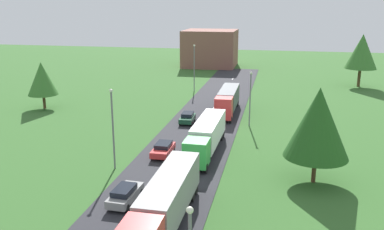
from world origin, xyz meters
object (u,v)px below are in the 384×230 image
at_px(car_third, 163,149).
at_px(lamppost_second, 113,125).
at_px(truck_lead, 166,202).
at_px(lamppost_third, 250,96).
at_px(car_second, 125,194).
at_px(tree_oak, 318,123).
at_px(truck_second, 206,135).
at_px(truck_third, 228,100).
at_px(distant_building, 210,48).
at_px(car_fourth, 187,118).
at_px(tree_pine, 362,52).
at_px(lamppost_fourth, 194,66).
at_px(tree_birch, 42,79).

distance_m(car_third, lamppost_second, 7.11).
relative_size(truck_lead, lamppost_third, 1.82).
distance_m(truck_lead, car_second, 5.66).
relative_size(car_third, tree_oak, 0.46).
relative_size(truck_second, car_second, 2.94).
bearing_deg(truck_lead, tree_oak, 43.72).
distance_m(truck_lead, lamppost_third, 28.93).
distance_m(truck_third, distant_building, 49.49).
xyz_separation_m(car_third, car_fourth, (-0.17, 13.39, -0.00)).
xyz_separation_m(truck_second, car_second, (-4.62, -13.86, -1.22)).
relative_size(truck_third, car_fourth, 3.10).
height_order(truck_second, tree_pine, tree_pine).
xyz_separation_m(car_second, tree_pine, (28.40, 58.31, 6.28)).
bearing_deg(car_third, lamppost_fourth, 95.95).
bearing_deg(car_second, truck_third, 81.36).
distance_m(car_fourth, tree_oak, 24.06).
distance_m(car_third, tree_pine, 54.93).
distance_m(truck_second, tree_birch, 32.80).
relative_size(car_second, lamppost_third, 0.59).
xyz_separation_m(truck_lead, tree_oak, (11.58, 11.07, 3.69)).
xyz_separation_m(truck_third, lamppost_second, (-8.65, -24.67, 2.55)).
distance_m(lamppost_third, tree_birch, 33.37).
distance_m(car_fourth, lamppost_second, 18.69).
bearing_deg(lamppost_third, tree_oak, -67.04).
bearing_deg(car_fourth, tree_birch, 171.69).
xyz_separation_m(car_fourth, tree_oak, (16.13, -17.13, 5.05)).
height_order(car_second, lamppost_third, lamppost_third).
height_order(truck_second, car_second, truck_second).
xyz_separation_m(car_third, tree_pine, (28.29, 46.67, 6.29)).
height_order(car_fourth, tree_pine, tree_pine).
xyz_separation_m(lamppost_third, tree_birch, (-33.21, 3.23, 0.61)).
bearing_deg(tree_birch, truck_lead, -47.58).
xyz_separation_m(car_fourth, tree_pine, (28.46, 33.28, 6.30)).
bearing_deg(tree_pine, tree_oak, -103.74).
bearing_deg(lamppost_second, tree_oak, 2.20).
bearing_deg(distant_building, car_third, -84.97).
xyz_separation_m(truck_lead, truck_second, (0.13, 17.03, -0.12)).
height_order(truck_lead, car_second, truck_lead).
bearing_deg(car_third, car_second, -90.54).
distance_m(lamppost_fourth, tree_birch, 28.00).
bearing_deg(truck_second, tree_oak, -27.48).
relative_size(truck_lead, car_fourth, 3.43).
xyz_separation_m(truck_third, lamppost_fourth, (-8.42, 15.36, 2.83)).
relative_size(lamppost_third, lamppost_fourth, 0.85).
relative_size(car_fourth, distant_building, 0.30).
distance_m(truck_lead, lamppost_second, 13.47).
bearing_deg(lamppost_fourth, tree_oak, -63.41).
xyz_separation_m(truck_third, car_second, (-4.83, -31.82, -1.29)).
bearing_deg(lamppost_third, distant_building, 104.93).
relative_size(truck_lead, lamppost_second, 1.65).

